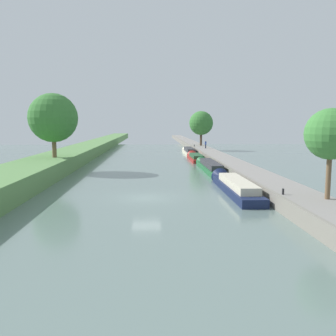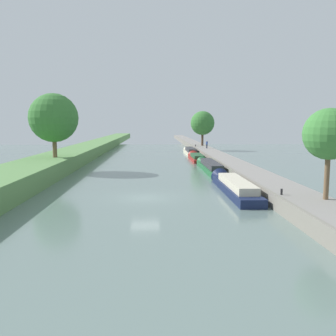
{
  "view_description": "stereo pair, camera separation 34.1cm",
  "coord_description": "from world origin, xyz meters",
  "px_view_note": "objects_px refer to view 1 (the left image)",
  "views": [
    {
      "loc": [
        0.49,
        -30.55,
        6.43
      ],
      "look_at": [
        2.49,
        12.84,
        1.0
      ],
      "focal_mm": 38.29,
      "sensor_mm": 36.0,
      "label": 1
    },
    {
      "loc": [
        0.83,
        -30.56,
        6.43
      ],
      "look_at": [
        2.49,
        12.84,
        1.0
      ],
      "focal_mm": 38.29,
      "sensor_mm": 36.0,
      "label": 2
    }
  ],
  "objects_px": {
    "narrowboat_navy": "(234,185)",
    "mooring_bollard_far": "(194,146)",
    "narrowboat_green": "(209,166)",
    "narrowboat_cream": "(189,151)",
    "person_walking": "(206,144)",
    "narrowboat_red": "(195,157)",
    "mooring_bollard_near": "(283,192)"
  },
  "relations": [
    {
      "from": "narrowboat_red",
      "to": "narrowboat_cream",
      "type": "relative_size",
      "value": 0.84
    },
    {
      "from": "narrowboat_green",
      "to": "narrowboat_red",
      "type": "bearing_deg",
      "value": 90.69
    },
    {
      "from": "narrowboat_navy",
      "to": "narrowboat_cream",
      "type": "relative_size",
      "value": 1.04
    },
    {
      "from": "narrowboat_cream",
      "to": "person_walking",
      "type": "distance_m",
      "value": 3.84
    },
    {
      "from": "narrowboat_navy",
      "to": "narrowboat_green",
      "type": "xyz_separation_m",
      "value": [
        0.11,
        15.19,
        0.01
      ]
    },
    {
      "from": "narrowboat_navy",
      "to": "person_walking",
      "type": "relative_size",
      "value": 8.56
    },
    {
      "from": "narrowboat_navy",
      "to": "narrowboat_green",
      "type": "relative_size",
      "value": 0.91
    },
    {
      "from": "person_walking",
      "to": "narrowboat_red",
      "type": "bearing_deg",
      "value": -106.61
    },
    {
      "from": "person_walking",
      "to": "narrowboat_navy",
      "type": "bearing_deg",
      "value": -94.94
    },
    {
      "from": "mooring_bollard_far",
      "to": "narrowboat_cream",
      "type": "bearing_deg",
      "value": -107.36
    },
    {
      "from": "narrowboat_green",
      "to": "mooring_bollard_near",
      "type": "height_order",
      "value": "mooring_bollard_near"
    },
    {
      "from": "narrowboat_navy",
      "to": "mooring_bollard_far",
      "type": "distance_m",
      "value": 48.01
    },
    {
      "from": "person_walking",
      "to": "mooring_bollard_far",
      "type": "bearing_deg",
      "value": 105.57
    },
    {
      "from": "mooring_bollard_near",
      "to": "person_walking",
      "type": "bearing_deg",
      "value": 88.04
    },
    {
      "from": "narrowboat_green",
      "to": "mooring_bollard_far",
      "type": "relative_size",
      "value": 34.56
    },
    {
      "from": "narrowboat_red",
      "to": "narrowboat_cream",
      "type": "bearing_deg",
      "value": 89.27
    },
    {
      "from": "mooring_bollard_near",
      "to": "narrowboat_red",
      "type": "bearing_deg",
      "value": 93.08
    },
    {
      "from": "narrowboat_cream",
      "to": "narrowboat_red",
      "type": "bearing_deg",
      "value": -90.73
    },
    {
      "from": "narrowboat_cream",
      "to": "mooring_bollard_near",
      "type": "xyz_separation_m",
      "value": [
        1.84,
        -49.66,
        0.85
      ]
    },
    {
      "from": "narrowboat_green",
      "to": "narrowboat_cream",
      "type": "height_order",
      "value": "narrowboat_green"
    },
    {
      "from": "mooring_bollard_far",
      "to": "narrowboat_green",
      "type": "bearing_deg",
      "value": -93.19
    },
    {
      "from": "narrowboat_navy",
      "to": "person_walking",
      "type": "bearing_deg",
      "value": 85.06
    },
    {
      "from": "narrowboat_navy",
      "to": "narrowboat_red",
      "type": "xyz_separation_m",
      "value": [
        -0.07,
        29.52,
        -0.11
      ]
    },
    {
      "from": "narrowboat_cream",
      "to": "person_walking",
      "type": "height_order",
      "value": "person_walking"
    },
    {
      "from": "narrowboat_green",
      "to": "mooring_bollard_far",
      "type": "bearing_deg",
      "value": 86.81
    },
    {
      "from": "narrowboat_green",
      "to": "narrowboat_red",
      "type": "relative_size",
      "value": 1.36
    },
    {
      "from": "narrowboat_green",
      "to": "mooring_bollard_far",
      "type": "xyz_separation_m",
      "value": [
        1.83,
        32.77,
        0.84
      ]
    },
    {
      "from": "narrowboat_cream",
      "to": "narrowboat_green",
      "type": "bearing_deg",
      "value": -89.97
    },
    {
      "from": "narrowboat_navy",
      "to": "narrowboat_red",
      "type": "height_order",
      "value": "narrowboat_navy"
    },
    {
      "from": "narrowboat_red",
      "to": "person_walking",
      "type": "relative_size",
      "value": 6.88
    },
    {
      "from": "narrowboat_green",
      "to": "mooring_bollard_near",
      "type": "xyz_separation_m",
      "value": [
        1.83,
        -22.77,
        0.84
      ]
    },
    {
      "from": "narrowboat_navy",
      "to": "person_walking",
      "type": "xyz_separation_m",
      "value": [
        3.62,
        41.89,
        1.49
      ]
    }
  ]
}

